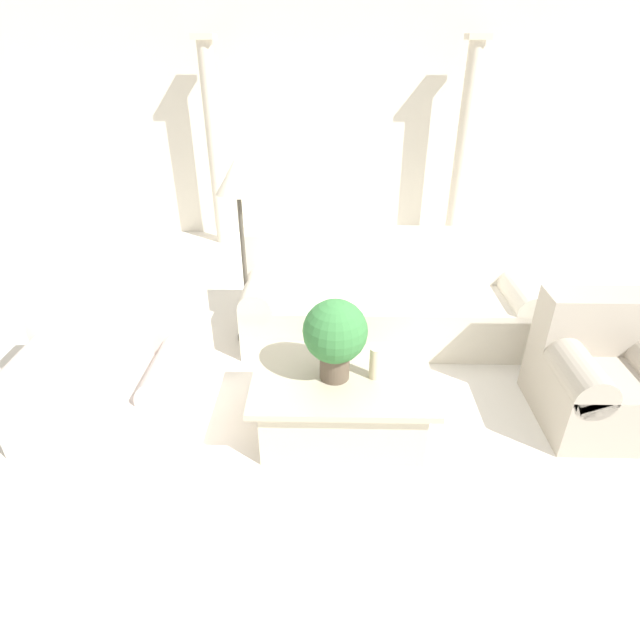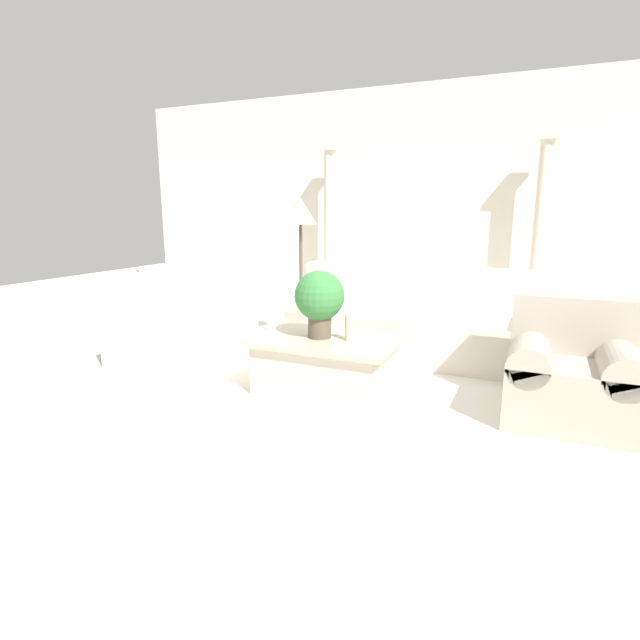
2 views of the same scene
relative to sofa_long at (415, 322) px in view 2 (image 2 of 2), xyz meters
The scene contains 11 objects.
ground_plane 0.95m from the sofa_long, 119.39° to the right, with size 16.00×16.00×0.00m, color silver.
wall_back 2.96m from the sofa_long, 99.26° to the left, with size 10.00×0.06×3.20m.
sofa_long is the anchor object (origin of this frame).
loveseat 2.26m from the sofa_long, 150.22° to the right, with size 1.19×0.86×0.88m.
coffee_table 1.35m from the sofa_long, 108.13° to the right, with size 1.16×0.81×0.44m.
potted_plant 1.43m from the sofa_long, 109.98° to the right, with size 0.40×0.40×0.54m.
pillar_candle 1.32m from the sofa_long, 99.37° to the right, with size 0.07×0.07×0.22m.
floor_lamp 1.56m from the sofa_long, behind, with size 0.34×0.34×1.57m.
column_left 3.07m from the sofa_long, 129.84° to the left, with size 0.25×0.25×2.36m.
column_right 2.64m from the sofa_long, 65.04° to the left, with size 0.25×0.25×2.36m.
armchair 1.75m from the sofa_long, 38.30° to the right, with size 0.83×0.79×0.85m.
Camera 2 is at (1.56, -4.08, 1.45)m, focal length 28.00 mm.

